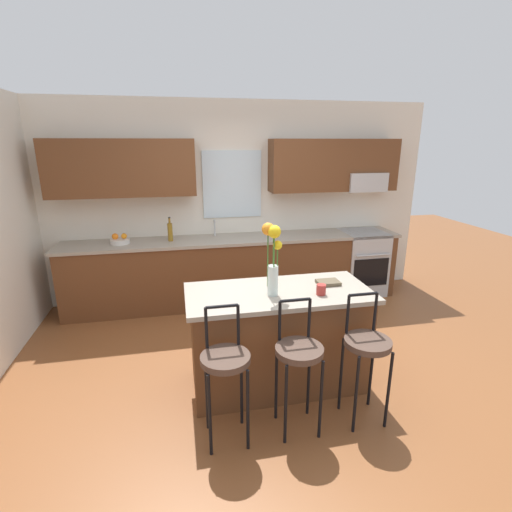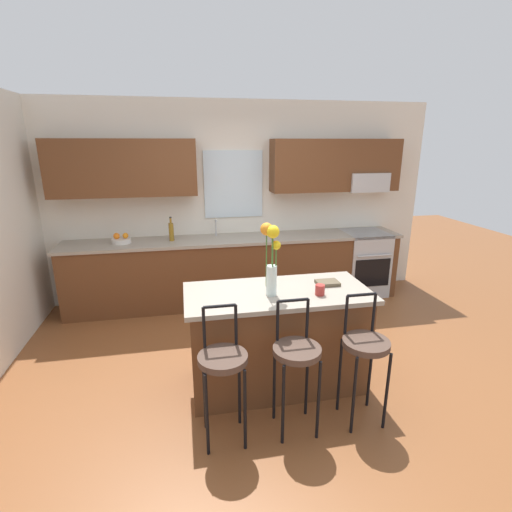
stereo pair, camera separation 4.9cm
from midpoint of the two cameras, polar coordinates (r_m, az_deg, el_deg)
name	(u,v)px [view 2 (the right image)]	position (r m, az deg, el deg)	size (l,w,h in m)	color
ground_plane	(263,367)	(3.94, 1.45, -16.44)	(14.00, 14.00, 0.00)	brown
back_wall_assembly	(236,191)	(5.29, -2.74, 9.78)	(5.60, 0.50, 2.70)	silver
counter_run	(237,269)	(5.25, -2.54, -2.04)	(4.56, 0.64, 0.92)	brown
sink_faucet	(216,226)	(5.20, -5.79, 4.51)	(0.02, 0.13, 0.23)	#B7BABC
oven_range	(363,263)	(5.79, 16.03, -0.95)	(0.60, 0.64, 0.92)	#B7BABC
kitchen_island	(277,338)	(3.50, 3.58, -12.23)	(1.61, 0.75, 0.92)	brown
bar_stool_near	(223,364)	(2.83, -4.51, -15.91)	(0.36, 0.36, 1.04)	black
bar_stool_middle	(296,356)	(2.93, 6.61, -14.74)	(0.36, 0.36, 1.04)	black
bar_stool_far	(365,349)	(3.12, 16.55, -13.22)	(0.36, 0.36, 1.04)	black
flower_vase	(271,251)	(3.09, 2.78, 0.82)	(0.17, 0.17, 0.62)	silver
mug_ceramic	(320,290)	(3.25, 10.03, -5.05)	(0.08, 0.08, 0.09)	#A52D28
cookbook	(327,283)	(3.50, 11.10, -3.99)	(0.20, 0.15, 0.03)	brown
fruit_bowl_oranges	(121,240)	(5.12, -19.37, 2.32)	(0.24, 0.24, 0.13)	silver
bottle_olive_oil	(171,231)	(5.04, -12.37, 3.66)	(0.06, 0.06, 0.32)	olive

